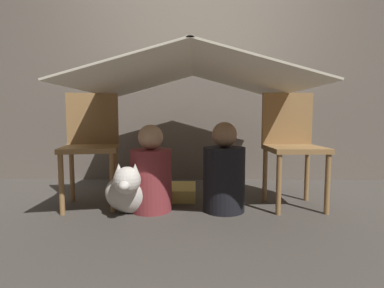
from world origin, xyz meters
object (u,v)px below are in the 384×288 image
(person_second, at_px, (224,174))
(chair_left, at_px, (91,142))
(dog, at_px, (131,190))
(person_front, at_px, (151,175))
(chair_right, at_px, (292,142))

(person_second, bearing_deg, chair_left, 171.11)
(chair_left, relative_size, dog, 2.27)
(dog, bearing_deg, person_second, 8.73)
(person_front, bearing_deg, dog, -142.49)
(chair_right, relative_size, dog, 2.27)
(chair_left, bearing_deg, dog, -46.93)
(chair_left, distance_m, person_second, 1.04)
(chair_left, height_order, person_second, chair_left)
(dog, bearing_deg, chair_right, 12.38)
(chair_right, bearing_deg, person_front, -174.04)
(chair_right, height_order, person_front, chair_right)
(chair_right, relative_size, person_front, 1.39)
(person_front, distance_m, dog, 0.18)
(chair_left, height_order, chair_right, same)
(chair_left, bearing_deg, person_second, -19.92)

